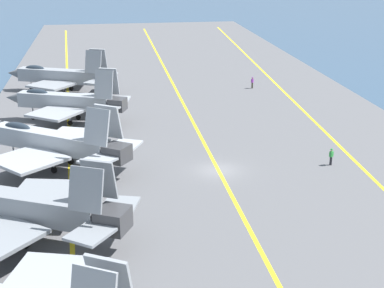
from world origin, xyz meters
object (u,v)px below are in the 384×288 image
at_px(parked_jet_second, 21,206).
at_px(parked_jet_third, 53,142).
at_px(parked_jet_fourth, 67,101).
at_px(parked_jet_fifth, 61,76).
at_px(crew_purple_vest, 252,82).
at_px(crew_green_vest, 331,156).

height_order(parked_jet_second, parked_jet_third, parked_jet_third).
relative_size(parked_jet_fourth, parked_jet_fifth, 0.94).
xyz_separation_m(parked_jet_fourth, crew_purple_vest, (13.38, -26.07, -1.65)).
height_order(parked_jet_third, parked_jet_fifth, parked_jet_third).
distance_m(parked_jet_fifth, crew_green_vest, 43.35).
xyz_separation_m(parked_jet_fifth, crew_purple_vest, (-1.69, -27.66, -1.47)).
xyz_separation_m(parked_jet_third, parked_jet_fifth, (30.09, 1.03, -0.17)).
xyz_separation_m(parked_jet_fifth, crew_green_vest, (-33.51, -27.47, -1.48)).
bearing_deg(parked_jet_second, crew_green_vest, -68.62).
bearing_deg(crew_purple_vest, parked_jet_second, 146.80).
height_order(parked_jet_third, crew_green_vest, parked_jet_third).
distance_m(parked_jet_second, crew_purple_vest, 51.01).
xyz_separation_m(parked_jet_fourth, parked_jet_fifth, (15.08, 1.60, -0.18)).
height_order(crew_purple_vest, crew_green_vest, crew_purple_vest).
relative_size(parked_jet_second, parked_jet_third, 1.04).
xyz_separation_m(parked_jet_fourth, crew_green_vest, (-18.43, -25.87, -1.66)).
relative_size(parked_jet_second, parked_jet_fifth, 1.04).
relative_size(parked_jet_fourth, crew_purple_vest, 8.99).
relative_size(parked_jet_second, crew_purple_vest, 9.95).
distance_m(parked_jet_third, parked_jet_fourth, 15.03).
bearing_deg(parked_jet_second, parked_jet_fourth, -3.61).
distance_m(parked_jet_fifth, crew_purple_vest, 27.75).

